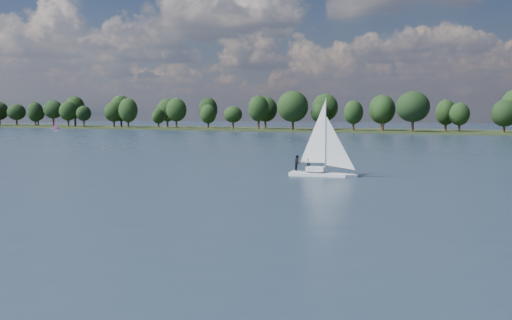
{
  "coord_description": "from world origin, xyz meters",
  "views": [
    {
      "loc": [
        30.18,
        -7.84,
        6.96
      ],
      "look_at": [
        4.44,
        40.8,
        2.5
      ],
      "focal_mm": 40.0,
      "sensor_mm": 36.0,
      "label": 1
    }
  ],
  "objects": [
    {
      "name": "ground",
      "position": [
        0.0,
        100.0,
        0.0
      ],
      "size": [
        700.0,
        700.0,
        0.0
      ],
      "primitive_type": "plane",
      "color": "#233342",
      "rests_on": "ground"
    },
    {
      "name": "sailboat",
      "position": [
        6.71,
        51.6,
        2.54
      ],
      "size": [
        7.14,
        3.02,
        9.1
      ],
      "rotation": [
        0.0,
        0.0,
        0.16
      ],
      "color": "silver",
      "rests_on": "ground"
    },
    {
      "name": "far_shore",
      "position": [
        0.0,
        212.0,
        0.0
      ],
      "size": [
        660.0,
        40.0,
        1.5
      ],
      "primitive_type": "cube",
      "color": "black",
      "rests_on": "ground"
    },
    {
      "name": "treeline",
      "position": [
        -5.65,
        207.46,
        8.1
      ],
      "size": [
        562.2,
        73.96,
        17.94
      ],
      "color": "black",
      "rests_on": "ground"
    },
    {
      "name": "dinghy_pink",
      "position": [
        -147.25,
        156.64,
        1.19
      ],
      "size": [
        3.19,
        2.97,
        5.02
      ],
      "rotation": [
        0.0,
        0.0,
        0.7
      ],
      "color": "silver",
      "rests_on": "ground"
    },
    {
      "name": "pontoon",
      "position": [
        -184.55,
        189.59,
        0.0
      ],
      "size": [
        4.28,
        2.65,
        0.5
      ],
      "primitive_type": "cube",
      "rotation": [
        0.0,
        0.0,
        0.17
      ],
      "color": "#5B5F61",
      "rests_on": "ground"
    }
  ]
}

